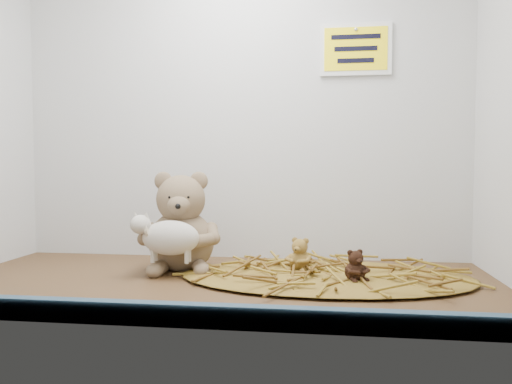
# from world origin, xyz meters

# --- Properties ---
(alcove_shell) EXTENTS (1.20, 0.60, 0.90)m
(alcove_shell) POSITION_xyz_m (0.00, 0.09, 0.45)
(alcove_shell) COLOR #412B16
(alcove_shell) RESTS_ON ground
(front_rail) EXTENTS (1.19, 0.02, 0.04)m
(front_rail) POSITION_xyz_m (0.00, -0.29, 0.02)
(front_rail) COLOR #314C5E
(front_rail) RESTS_ON shelf_floor
(straw_bed) EXTENTS (0.65, 0.38, 0.01)m
(straw_bed) POSITION_xyz_m (0.23, 0.07, 0.01)
(straw_bed) COLOR brown
(straw_bed) RESTS_ON shelf_floor
(main_teddy) EXTENTS (0.22, 0.23, 0.24)m
(main_teddy) POSITION_xyz_m (-0.12, 0.12, 0.12)
(main_teddy) COLOR #836650
(main_teddy) RESTS_ON shelf_floor
(toy_lamb) EXTENTS (0.17, 0.10, 0.11)m
(toy_lamb) POSITION_xyz_m (-0.12, 0.04, 0.09)
(toy_lamb) COLOR silver
(toy_lamb) RESTS_ON main_teddy
(mini_teddy_tan) EXTENTS (0.08, 0.08, 0.07)m
(mini_teddy_tan) POSITION_xyz_m (0.17, 0.11, 0.05)
(mini_teddy_tan) COLOR olive
(mini_teddy_tan) RESTS_ON straw_bed
(mini_teddy_brown) EXTENTS (0.07, 0.07, 0.07)m
(mini_teddy_brown) POSITION_xyz_m (0.29, 0.02, 0.05)
(mini_teddy_brown) COLOR black
(mini_teddy_brown) RESTS_ON straw_bed
(wall_sign) EXTENTS (0.16, 0.01, 0.11)m
(wall_sign) POSITION_xyz_m (0.30, 0.29, 0.55)
(wall_sign) COLOR yellow
(wall_sign) RESTS_ON back_wall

